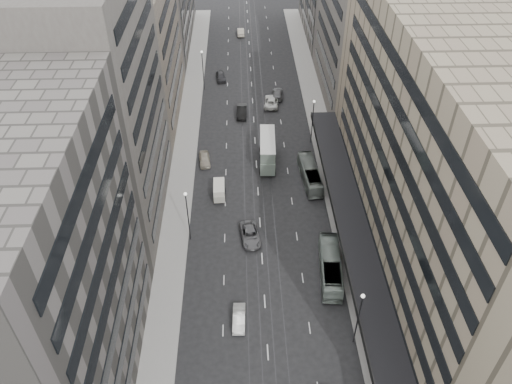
{
  "coord_description": "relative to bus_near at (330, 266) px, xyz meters",
  "views": [
    {
      "loc": [
        -2.4,
        -37.03,
        48.89
      ],
      "look_at": [
        -0.54,
        15.59,
        5.17
      ],
      "focal_mm": 35.0,
      "sensor_mm": 36.0,
      "label": 1
    }
  ],
  "objects": [
    {
      "name": "lamp_left_near",
      "position": [
        -18.2,
        6.91,
        3.77
      ],
      "size": [
        0.44,
        0.44,
        8.32
      ],
      "color": "#262628",
      "rests_on": "ground"
    },
    {
      "name": "bus_far",
      "position": [
        -0.29,
        19.15,
        -0.07
      ],
      "size": [
        3.04,
        9.95,
        2.73
      ],
      "primitive_type": "imported",
      "rotation": [
        0.0,
        0.0,
        3.22
      ],
      "color": "gray",
      "rests_on": "ground"
    },
    {
      "name": "department_store",
      "position": [
        12.95,
        2.91,
        13.51
      ],
      "size": [
        19.2,
        60.0,
        30.0
      ],
      "color": "gray",
      "rests_on": "ground"
    },
    {
      "name": "sedan_5",
      "position": [
        -10.68,
        39.49,
        -0.59
      ],
      "size": [
        1.94,
        5.19,
        1.69
      ],
      "primitive_type": "imported",
      "rotation": [
        0.0,
        0.0,
        -0.03
      ],
      "color": "black",
      "rests_on": "ground"
    },
    {
      "name": "panel_van",
      "position": [
        -14.4,
        15.83,
        -0.14
      ],
      "size": [
        1.91,
        3.75,
        2.34
      ],
      "rotation": [
        0.0,
        0.0,
        0.02
      ],
      "color": "#B5B2A3",
      "rests_on": "ground"
    },
    {
      "name": "lamp_right_near",
      "position": [
        1.2,
        -10.09,
        3.77
      ],
      "size": [
        0.44,
        0.44,
        8.32
      ],
      "color": "#262628",
      "rests_on": "ground"
    },
    {
      "name": "building_left_a",
      "position": [
        -30.0,
        -13.09,
        13.57
      ],
      "size": [
        15.0,
        28.0,
        30.0
      ],
      "primitive_type": "cube",
      "color": "#5E5A55",
      "rests_on": "ground"
    },
    {
      "name": "sedan_2",
      "position": [
        -9.98,
        6.68,
        -0.68
      ],
      "size": [
        3.15,
        5.66,
        1.5
      ],
      "primitive_type": "imported",
      "rotation": [
        0.0,
        0.0,
        0.13
      ],
      "color": "#575759",
      "rests_on": "ground"
    },
    {
      "name": "ground",
      "position": [
        -8.5,
        -5.09,
        -1.43
      ],
      "size": [
        220.0,
        220.0,
        0.0
      ],
      "primitive_type": "plane",
      "color": "black",
      "rests_on": "ground"
    },
    {
      "name": "sedan_4",
      "position": [
        -17.0,
        24.61,
        -0.7
      ],
      "size": [
        2.18,
        4.48,
        1.47
      ],
      "primitive_type": "imported",
      "rotation": [
        0.0,
        0.0,
        0.11
      ],
      "color": "#ABA08D",
      "rests_on": "ground"
    },
    {
      "name": "sedan_1",
      "position": [
        -11.64,
        -6.95,
        -0.76
      ],
      "size": [
        1.56,
        4.13,
        1.35
      ],
      "primitive_type": "imported",
      "rotation": [
        0.0,
        0.0,
        -0.03
      ],
      "color": "silver",
      "rests_on": "ground"
    },
    {
      "name": "sedan_6",
      "position": [
        -4.89,
        43.18,
        -0.64
      ],
      "size": [
        3.27,
        5.96,
        1.58
      ],
      "primitive_type": "imported",
      "rotation": [
        0.0,
        0.0,
        3.03
      ],
      "color": "white",
      "rests_on": "ground"
    },
    {
      "name": "lamp_left_far",
      "position": [
        -18.2,
        49.91,
        3.77
      ],
      "size": [
        0.44,
        0.44,
        8.32
      ],
      "color": "#262628",
      "rests_on": "ground"
    },
    {
      "name": "building_left_b",
      "position": [
        -30.0,
        13.91,
        15.57
      ],
      "size": [
        15.0,
        26.0,
        34.0
      ],
      "primitive_type": "cube",
      "color": "#4A4540",
      "rests_on": "ground"
    },
    {
      "name": "sedan_9",
      "position": [
        -10.43,
        77.84,
        -0.67
      ],
      "size": [
        1.73,
        4.69,
        1.53
      ],
      "primitive_type": "imported",
      "rotation": [
        0.0,
        0.0,
        3.17
      ],
      "color": "beige",
      "rests_on": "ground"
    },
    {
      "name": "double_decker",
      "position": [
        -6.7,
        24.32,
        1.1
      ],
      "size": [
        2.92,
        8.66,
        4.69
      ],
      "rotation": [
        0.0,
        0.0,
        -0.04
      ],
      "color": "slate",
      "rests_on": "ground"
    },
    {
      "name": "building_left_c",
      "position": [
        -30.0,
        40.91,
        11.07
      ],
      "size": [
        15.0,
        28.0,
        25.0
      ],
      "primitive_type": "cube",
      "color": "#73665A",
      "rests_on": "ground"
    },
    {
      "name": "sedan_7",
      "position": [
        -3.5,
        46.24,
        -0.68
      ],
      "size": [
        2.62,
        5.38,
        1.51
      ],
      "primitive_type": "imported",
      "rotation": [
        0.0,
        0.0,
        3.04
      ],
      "color": "#59595C",
      "rests_on": "ground"
    },
    {
      "name": "sedan_8",
      "position": [
        -14.9,
        54.02,
        -0.67
      ],
      "size": [
        2.35,
        4.65,
        1.52
      ],
      "primitive_type": "imported",
      "rotation": [
        0.0,
        0.0,
        0.13
      ],
      "color": "#29292B",
      "rests_on": "ground"
    },
    {
      "name": "lamp_right_far",
      "position": [
        1.2,
        29.91,
        3.77
      ],
      "size": [
        0.44,
        0.44,
        8.32
      ],
      "color": "#262628",
      "rests_on": "ground"
    },
    {
      "name": "building_right_mid",
      "position": [
        13.0,
        46.91,
        10.57
      ],
      "size": [
        15.0,
        28.0,
        24.0
      ],
      "primitive_type": "cube",
      "color": "#4A4540",
      "rests_on": "ground"
    },
    {
      "name": "sidewalk_right",
      "position": [
        3.5,
        32.41,
        -1.36
      ],
      "size": [
        4.0,
        125.0,
        0.15
      ],
      "primitive_type": "cube",
      "color": "gray",
      "rests_on": "ground"
    },
    {
      "name": "sidewalk_left",
      "position": [
        -20.5,
        32.41,
        -1.36
      ],
      "size": [
        4.0,
        125.0,
        0.15
      ],
      "primitive_type": "cube",
      "color": "gray",
      "rests_on": "ground"
    },
    {
      "name": "bus_near",
      "position": [
        0.0,
        0.0,
        0.0
      ],
      "size": [
        3.29,
        10.46,
        2.87
      ],
      "primitive_type": "imported",
      "rotation": [
        0.0,
        0.0,
        3.06
      ],
      "color": "gray",
      "rests_on": "ground"
    }
  ]
}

